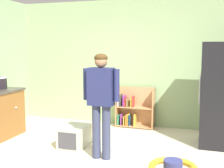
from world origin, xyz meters
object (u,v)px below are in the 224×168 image
object	(u,v)px
bookshelf	(133,110)
standing_person	(101,97)
refrigerator	(222,95)
yellow_cup	(2,85)
pet_carrier	(74,136)
crock_pot	(0,83)

from	to	relation	value
bookshelf	standing_person	bearing A→B (deg)	-90.70
refrigerator	yellow_cup	xyz separation A→B (m)	(-4.14, -0.44, 0.06)
bookshelf	standing_person	distance (m)	1.98
bookshelf	yellow_cup	xyz separation A→B (m)	(-2.41, -1.14, 0.58)
standing_person	pet_carrier	world-z (taller)	standing_person
pet_carrier	crock_pot	xyz separation A→B (m)	(-1.63, 0.19, 0.83)
refrigerator	yellow_cup	size ratio (longest dim) A/B	18.74
refrigerator	yellow_cup	world-z (taller)	refrigerator
refrigerator	standing_person	distance (m)	2.12
bookshelf	refrigerator	bearing A→B (deg)	-22.01
refrigerator	bookshelf	world-z (taller)	refrigerator
refrigerator	yellow_cup	bearing A→B (deg)	-173.91
refrigerator	pet_carrier	distance (m)	2.62
pet_carrier	crock_pot	world-z (taller)	crock_pot
bookshelf	crock_pot	distance (m)	2.72
crock_pot	yellow_cup	world-z (taller)	crock_pot
crock_pot	pet_carrier	bearing A→B (deg)	-6.51
pet_carrier	bookshelf	bearing A→B (deg)	67.02
refrigerator	bookshelf	xyz separation A→B (m)	(-1.73, 0.70, -0.52)
bookshelf	crock_pot	size ratio (longest dim) A/B	3.19
bookshelf	yellow_cup	bearing A→B (deg)	-154.65
crock_pot	yellow_cup	xyz separation A→B (m)	(-0.13, 0.20, -0.07)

